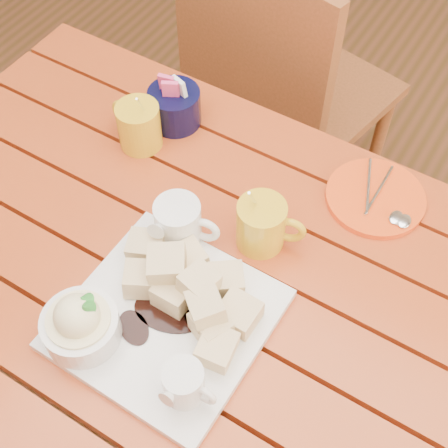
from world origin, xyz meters
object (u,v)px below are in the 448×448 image
Objects in this scene: table at (192,303)px; chair_far at (277,90)px; dessert_plate at (151,316)px; orange_saucer at (376,198)px; coffee_mug_left at (138,125)px; coffee_mug_right at (263,224)px.

chair_far is at bearing 105.79° from table.
dessert_plate reaches higher than orange_saucer.
table is 0.34m from coffee_mug_left.
orange_saucer is (0.13, 0.18, -0.04)m from coffee_mug_right.
orange_saucer is at bearing 26.17° from coffee_mug_left.
coffee_mug_right is at bearing 126.00° from chair_far.
orange_saucer is (0.19, 0.41, -0.03)m from dessert_plate.
table is 6.84× the size of orange_saucer.
chair_far is (0.04, 0.49, -0.27)m from coffee_mug_left.
dessert_plate is 0.86m from chair_far.
coffee_mug_right is at bearing -125.55° from orange_saucer.
dessert_plate is at bearing 115.42° from chair_far.
coffee_mug_left is 0.99× the size of coffee_mug_right.
orange_saucer is at bearing 146.35° from chair_far.
table is at bearing -124.30° from orange_saucer.
chair_far reaches higher than orange_saucer.
chair_far reaches higher than coffee_mug_left.
coffee_mug_left is 0.14× the size of chair_far.
table is 1.28× the size of chair_far.
coffee_mug_left is at bearing 147.93° from coffee_mug_right.
orange_saucer is 0.19× the size of chair_far.
dessert_plate is 2.17× the size of coffee_mug_right.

